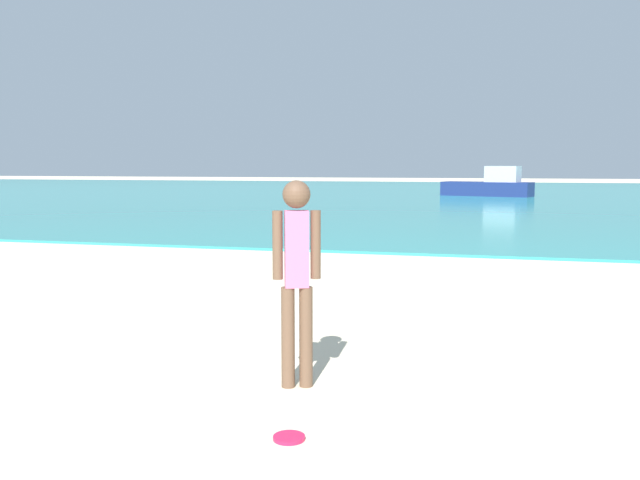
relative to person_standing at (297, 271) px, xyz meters
The scene contains 4 objects.
water 38.49m from the person_standing, 91.02° to the left, with size 160.00×60.00×0.06m, color teal.
person_standing is the anchor object (origin of this frame).
frisbee 1.48m from the person_standing, 76.25° to the right, with size 0.22×0.22×0.03m, color #E51E4C.
boat_far 35.44m from the person_standing, 87.90° to the left, with size 5.44×3.09×1.76m.
Camera 1 is at (2.27, 1.20, 1.87)m, focal length 37.44 mm.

